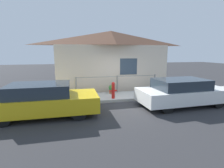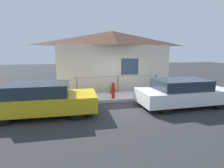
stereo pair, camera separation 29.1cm
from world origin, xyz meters
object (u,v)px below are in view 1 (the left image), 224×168
object	(u,v)px
car_left	(44,100)
fire_hydrant	(113,90)
potted_plant_near_hydrant	(112,89)
car_right	(182,92)

from	to	relation	value
car_left	fire_hydrant	xyz separation A→B (m)	(3.18, 1.48, -0.07)
car_left	potted_plant_near_hydrant	world-z (taller)	car_left
car_right	potted_plant_near_hydrant	distance (m)	3.84
car_left	car_right	distance (m)	6.19
car_right	potted_plant_near_hydrant	xyz separation A→B (m)	(-2.84, 2.57, -0.24)
car_left	car_right	xyz separation A→B (m)	(6.19, -0.00, -0.01)
potted_plant_near_hydrant	fire_hydrant	bearing A→B (deg)	-99.30
fire_hydrant	potted_plant_near_hydrant	bearing A→B (deg)	80.70
car_left	potted_plant_near_hydrant	xyz separation A→B (m)	(3.36, 2.57, -0.26)
car_left	fire_hydrant	distance (m)	3.51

